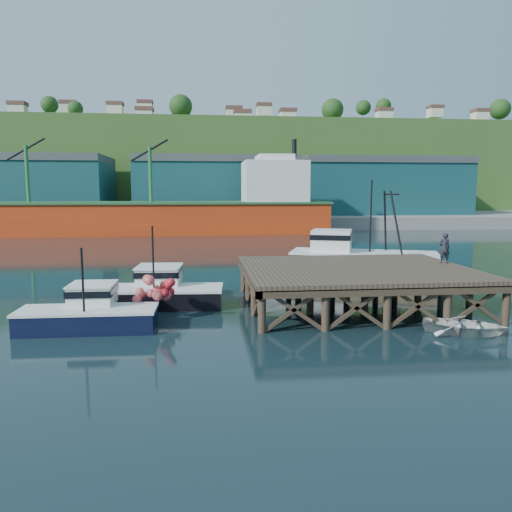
{
  "coord_description": "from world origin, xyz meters",
  "views": [
    {
      "loc": [
        -2.78,
        -25.88,
        6.21
      ],
      "look_at": [
        0.27,
        2.0,
        2.54
      ],
      "focal_mm": 35.0,
      "sensor_mm": 36.0,
      "label": 1
    }
  ],
  "objects": [
    {
      "name": "dockworker",
      "position": [
        10.9,
        0.85,
        2.99
      ],
      "size": [
        0.69,
        0.51,
        1.73
      ],
      "primitive_type": "imported",
      "rotation": [
        0.0,
        0.0,
        2.99
      ],
      "color": "black",
      "rests_on": "wharf"
    },
    {
      "name": "wharf",
      "position": [
        5.5,
        -0.19,
        1.94
      ],
      "size": [
        12.0,
        10.0,
        2.62
      ],
      "color": "brown",
      "rests_on": "ground"
    },
    {
      "name": "dinghy",
      "position": [
        8.59,
        -5.8,
        0.36
      ],
      "size": [
        4.26,
        3.83,
        0.72
      ],
      "primitive_type": "imported",
      "rotation": [
        0.0,
        0.0,
        1.09
      ],
      "color": "silver",
      "rests_on": "ground"
    },
    {
      "name": "hillside",
      "position": [
        0.0,
        100.0,
        11.0
      ],
      "size": [
        220.0,
        50.0,
        22.0
      ],
      "primitive_type": "cube",
      "color": "#2D511E",
      "rests_on": "ground"
    },
    {
      "name": "ground",
      "position": [
        0.0,
        0.0,
        0.0
      ],
      "size": [
        300.0,
        300.0,
        0.0
      ],
      "primitive_type": "plane",
      "color": "black",
      "rests_on": "ground"
    },
    {
      "name": "warehouse_right",
      "position": [
        30.0,
        65.0,
        6.5
      ],
      "size": [
        30.0,
        16.0,
        9.0
      ],
      "primitive_type": "cube",
      "color": "#18454F",
      "rests_on": "far_quay"
    },
    {
      "name": "cargo_ship",
      "position": [
        -8.46,
        48.0,
        3.31
      ],
      "size": [
        55.5,
        10.0,
        13.75
      ],
      "color": "red",
      "rests_on": "ground"
    },
    {
      "name": "warehouse_left",
      "position": [
        -35.0,
        65.0,
        6.5
      ],
      "size": [
        32.0,
        16.0,
        9.0
      ],
      "primitive_type": "cube",
      "color": "#18454F",
      "rests_on": "far_quay"
    },
    {
      "name": "trawler",
      "position": [
        8.72,
        9.12,
        1.44
      ],
      "size": [
        11.09,
        7.07,
        7.0
      ],
      "rotation": [
        0.0,
        0.0,
        -0.35
      ],
      "color": "tan",
      "rests_on": "ground"
    },
    {
      "name": "boat_black",
      "position": [
        -5.24,
        1.28,
        0.81
      ],
      "size": [
        7.31,
        6.13,
        4.42
      ],
      "rotation": [
        0.0,
        0.0,
        -0.07
      ],
      "color": "black",
      "rests_on": "ground"
    },
    {
      "name": "warehouse_mid",
      "position": [
        0.0,
        65.0,
        6.5
      ],
      "size": [
        28.0,
        16.0,
        9.0
      ],
      "primitive_type": "cube",
      "color": "#18454F",
      "rests_on": "far_quay"
    },
    {
      "name": "boat_navy",
      "position": [
        -7.89,
        -3.17,
        0.76
      ],
      "size": [
        6.12,
        3.27,
        3.8
      ],
      "rotation": [
        0.0,
        0.0,
        -0.02
      ],
      "color": "black",
      "rests_on": "ground"
    },
    {
      "name": "far_quay",
      "position": [
        0.0,
        70.0,
        1.0
      ],
      "size": [
        160.0,
        40.0,
        2.0
      ],
      "primitive_type": "cube",
      "color": "gray",
      "rests_on": "ground"
    }
  ]
}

